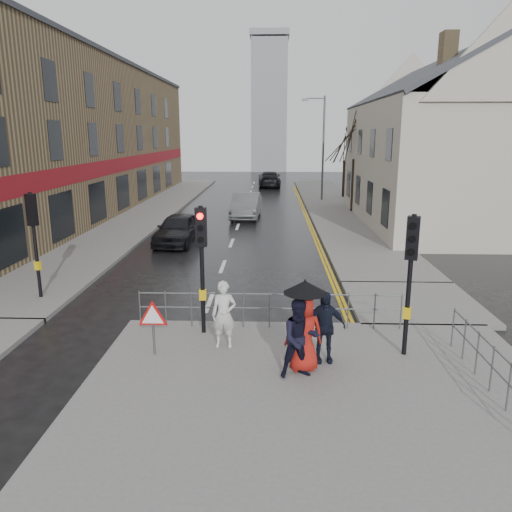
# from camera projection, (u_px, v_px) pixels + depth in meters

# --- Properties ---
(ground) EXTENTS (120.00, 120.00, 0.00)m
(ground) POSITION_uv_depth(u_px,v_px,m) (195.00, 340.00, 13.17)
(ground) COLOR black
(ground) RESTS_ON ground
(near_pavement) EXTENTS (10.00, 9.00, 0.14)m
(near_pavement) POSITION_uv_depth(u_px,v_px,m) (322.00, 411.00, 9.66)
(near_pavement) COLOR #605E5B
(near_pavement) RESTS_ON ground
(left_pavement) EXTENTS (4.00, 44.00, 0.14)m
(left_pavement) POSITION_uv_depth(u_px,v_px,m) (153.00, 209.00, 35.68)
(left_pavement) COLOR #605E5B
(left_pavement) RESTS_ON ground
(right_pavement) EXTENTS (4.00, 40.00, 0.14)m
(right_pavement) POSITION_uv_depth(u_px,v_px,m) (332.00, 206.00, 37.22)
(right_pavement) COLOR #605E5B
(right_pavement) RESTS_ON ground
(pavement_bridge_right) EXTENTS (4.00, 4.20, 0.14)m
(pavement_bridge_right) POSITION_uv_depth(u_px,v_px,m) (413.00, 303.00, 15.86)
(pavement_bridge_right) COLOR #605E5B
(pavement_bridge_right) RESTS_ON ground
(building_left_terrace) EXTENTS (8.00, 42.00, 10.00)m
(building_left_terrace) POSITION_uv_depth(u_px,v_px,m) (66.00, 138.00, 33.70)
(building_left_terrace) COLOR olive
(building_left_terrace) RESTS_ON ground
(building_right_cream) EXTENTS (9.00, 16.40, 10.10)m
(building_right_cream) POSITION_uv_depth(u_px,v_px,m) (443.00, 143.00, 29.13)
(building_right_cream) COLOR #B0AB99
(building_right_cream) RESTS_ON ground
(church_tower) EXTENTS (5.00, 5.00, 18.00)m
(church_tower) POSITION_uv_depth(u_px,v_px,m) (269.00, 107.00, 71.16)
(church_tower) COLOR gray
(church_tower) RESTS_ON ground
(traffic_signal_near_left) EXTENTS (0.28, 0.27, 3.40)m
(traffic_signal_near_left) POSITION_uv_depth(u_px,v_px,m) (202.00, 248.00, 12.77)
(traffic_signal_near_left) COLOR black
(traffic_signal_near_left) RESTS_ON near_pavement
(traffic_signal_near_right) EXTENTS (0.34, 0.33, 3.40)m
(traffic_signal_near_right) POSITION_uv_depth(u_px,v_px,m) (411.00, 261.00, 11.45)
(traffic_signal_near_right) COLOR black
(traffic_signal_near_right) RESTS_ON near_pavement
(traffic_signal_far_left) EXTENTS (0.34, 0.33, 3.40)m
(traffic_signal_far_left) POSITION_uv_depth(u_px,v_px,m) (34.00, 226.00, 15.67)
(traffic_signal_far_left) COLOR black
(traffic_signal_far_left) RESTS_ON left_pavement
(guard_railing_front) EXTENTS (7.14, 0.04, 1.00)m
(guard_railing_front) POSITION_uv_depth(u_px,v_px,m) (269.00, 302.00, 13.49)
(guard_railing_front) COLOR #595B5E
(guard_railing_front) RESTS_ON near_pavement
(guard_railing_side) EXTENTS (0.04, 4.54, 1.00)m
(guard_railing_side) POSITION_uv_depth(u_px,v_px,m) (493.00, 360.00, 10.10)
(guard_railing_side) COLOR #595B5E
(guard_railing_side) RESTS_ON near_pavement
(warning_sign) EXTENTS (0.80, 0.07, 1.35)m
(warning_sign) POSITION_uv_depth(u_px,v_px,m) (153.00, 319.00, 11.78)
(warning_sign) COLOR #595B5E
(warning_sign) RESTS_ON near_pavement
(street_lamp) EXTENTS (1.83, 0.25, 8.00)m
(street_lamp) POSITION_uv_depth(u_px,v_px,m) (321.00, 141.00, 39.04)
(street_lamp) COLOR #595B5E
(street_lamp) RESTS_ON right_pavement
(tree_near) EXTENTS (2.40, 2.40, 6.58)m
(tree_near) POSITION_uv_depth(u_px,v_px,m) (355.00, 136.00, 33.07)
(tree_near) COLOR black
(tree_near) RESTS_ON right_pavement
(tree_far) EXTENTS (2.40, 2.40, 5.64)m
(tree_far) POSITION_uv_depth(u_px,v_px,m) (345.00, 145.00, 40.99)
(tree_far) COLOR black
(tree_far) RESTS_ON right_pavement
(pedestrian_a) EXTENTS (0.62, 0.41, 1.67)m
(pedestrian_a) POSITION_uv_depth(u_px,v_px,m) (224.00, 314.00, 12.24)
(pedestrian_a) COLOR silver
(pedestrian_a) RESTS_ON near_pavement
(pedestrian_b) EXTENTS (0.99, 0.85, 1.76)m
(pedestrian_b) POSITION_uv_depth(u_px,v_px,m) (300.00, 339.00, 10.69)
(pedestrian_b) COLOR black
(pedestrian_b) RESTS_ON near_pavement
(pedestrian_with_umbrella) EXTENTS (0.96, 0.96, 2.08)m
(pedestrian_with_umbrella) POSITION_uv_depth(u_px,v_px,m) (304.00, 322.00, 10.94)
(pedestrian_with_umbrella) COLOR #A51B13
(pedestrian_with_umbrella) RESTS_ON near_pavement
(pedestrian_d) EXTENTS (1.01, 0.47, 1.69)m
(pedestrian_d) POSITION_uv_depth(u_px,v_px,m) (324.00, 327.00, 11.44)
(pedestrian_d) COLOR black
(pedestrian_d) RESTS_ON near_pavement
(car_parked) EXTENTS (2.11, 4.51, 1.49)m
(car_parked) POSITION_uv_depth(u_px,v_px,m) (178.00, 229.00, 24.45)
(car_parked) COLOR black
(car_parked) RESTS_ON ground
(car_mid) EXTENTS (1.90, 4.88, 1.58)m
(car_mid) POSITION_uv_depth(u_px,v_px,m) (246.00, 206.00, 32.06)
(car_mid) COLOR #515557
(car_mid) RESTS_ON ground
(car_far) EXTENTS (2.36, 5.52, 1.59)m
(car_far) POSITION_uv_depth(u_px,v_px,m) (269.00, 179.00, 50.83)
(car_far) COLOR black
(car_far) RESTS_ON ground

